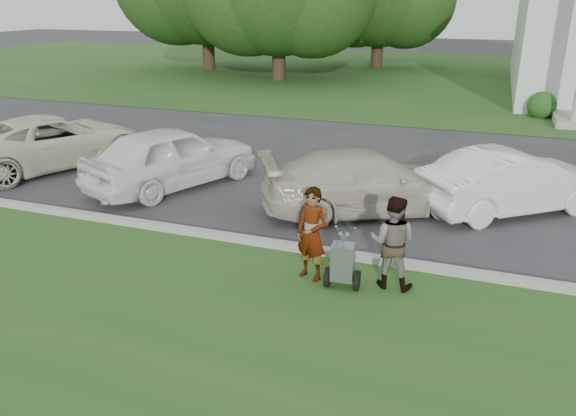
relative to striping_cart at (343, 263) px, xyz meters
The scene contains 12 objects.
ground 1.80m from the striping_cart, 162.89° to the left, with size 120.00×120.00×0.00m, color #333335.
grass_strip 3.03m from the striping_cart, 123.86° to the right, with size 80.00×7.00×0.01m, color #23561D.
church_lawn 27.57m from the striping_cart, 93.47° to the left, with size 80.00×30.00×0.01m, color #23561D.
curb 2.01m from the striping_cart, 147.49° to the left, with size 80.00×0.18×0.15m, color #9E9E93.
striping_cart is the anchor object (origin of this frame).
person_left 0.69m from the striping_cart, 166.79° to the left, with size 0.58×0.38×1.60m, color #999999.
person_right 0.85m from the striping_cart, 23.50° to the left, with size 0.76×0.59×1.56m, color #999999.
parking_meter_near 1.20m from the striping_cart, 137.59° to the left, with size 0.10×0.09×1.39m.
car_a 10.27m from the striping_cart, 156.38° to the left, with size 2.39×5.18×1.44m, color beige.
car_b 6.51m from the striping_cart, 145.37° to the left, with size 1.82×4.52×1.54m, color white.
car_c 3.63m from the striping_cart, 96.37° to the left, with size 1.89×4.65×1.35m, color beige.
car_d 5.36m from the striping_cart, 60.95° to the left, with size 1.46×4.20×1.38m, color white.
Camera 1 is at (3.62, -8.51, 4.49)m, focal length 35.00 mm.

